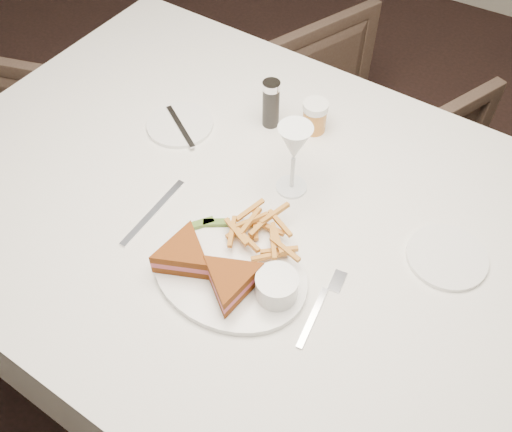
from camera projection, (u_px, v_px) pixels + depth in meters
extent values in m
plane|color=black|center=(210.00, 381.00, 1.75)|extent=(5.00, 5.00, 0.00)
cube|color=silver|center=(266.00, 305.00, 1.49)|extent=(1.64, 1.14, 0.75)
imported|color=#46352B|center=(360.00, 122.00, 2.03)|extent=(0.80, 0.78, 0.63)
ellipsoid|color=white|center=(229.00, 271.00, 1.10)|extent=(0.33, 0.27, 0.01)
cube|color=silver|center=(153.00, 212.00, 1.20)|extent=(0.02, 0.21, 0.00)
cylinder|color=white|center=(180.00, 125.00, 1.37)|extent=(0.16, 0.16, 0.01)
cylinder|color=white|center=(447.00, 257.00, 1.13)|extent=(0.16, 0.16, 0.01)
cylinder|color=black|center=(271.00, 104.00, 1.33)|extent=(0.04, 0.04, 0.12)
cylinder|color=#BD752D|center=(315.00, 117.00, 1.34)|extent=(0.06, 0.06, 0.08)
cube|color=#456724|center=(217.00, 223.00, 1.16)|extent=(0.06, 0.04, 0.01)
cube|color=#456724|center=(201.00, 224.00, 1.16)|extent=(0.05, 0.05, 0.01)
cylinder|color=white|center=(277.00, 286.00, 1.04)|extent=(0.08, 0.08, 0.05)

